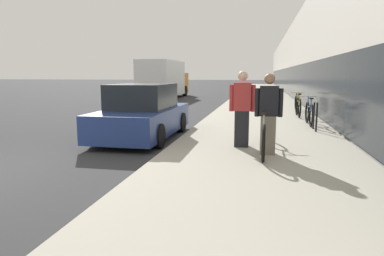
{
  "coord_description": "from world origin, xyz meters",
  "views": [
    {
      "loc": [
        5.39,
        -4.64,
        1.77
      ],
      "look_at": [
        1.86,
        13.01,
        -1.05
      ],
      "focal_mm": 32.0,
      "sensor_mm": 36.0,
      "label": 1
    }
  ],
  "objects_px": {
    "cruiser_bike_middle": "(298,107)",
    "moving_truck": "(164,79)",
    "tandem_bicycle": "(263,132)",
    "parked_sedan_curbside": "(143,114)",
    "person_rider": "(268,114)",
    "cruiser_bike_farthest": "(297,103)",
    "person_bystander": "(242,109)",
    "cruiser_bike_nearest": "(309,113)",
    "bike_rack_hoop": "(315,113)"
  },
  "relations": [
    {
      "from": "tandem_bicycle",
      "to": "person_rider",
      "type": "relative_size",
      "value": 1.73
    },
    {
      "from": "cruiser_bike_middle",
      "to": "moving_truck",
      "type": "height_order",
      "value": "moving_truck"
    },
    {
      "from": "person_bystander",
      "to": "cruiser_bike_farthest",
      "type": "distance_m",
      "value": 8.64
    },
    {
      "from": "tandem_bicycle",
      "to": "cruiser_bike_middle",
      "type": "xyz_separation_m",
      "value": [
        1.39,
        6.48,
        -0.0
      ]
    },
    {
      "from": "tandem_bicycle",
      "to": "bike_rack_hoop",
      "type": "bearing_deg",
      "value": 63.42
    },
    {
      "from": "tandem_bicycle",
      "to": "parked_sedan_curbside",
      "type": "height_order",
      "value": "parked_sedan_curbside"
    },
    {
      "from": "cruiser_bike_middle",
      "to": "tandem_bicycle",
      "type": "bearing_deg",
      "value": -102.09
    },
    {
      "from": "tandem_bicycle",
      "to": "person_rider",
      "type": "distance_m",
      "value": 0.59
    },
    {
      "from": "person_bystander",
      "to": "bike_rack_hoop",
      "type": "relative_size",
      "value": 2.03
    },
    {
      "from": "bike_rack_hoop",
      "to": "moving_truck",
      "type": "xyz_separation_m",
      "value": [
        -8.8,
        14.71,
        0.76
      ]
    },
    {
      "from": "person_bystander",
      "to": "bike_rack_hoop",
      "type": "height_order",
      "value": "person_bystander"
    },
    {
      "from": "cruiser_bike_farthest",
      "to": "person_bystander",
      "type": "bearing_deg",
      "value": -103.66
    },
    {
      "from": "person_bystander",
      "to": "cruiser_bike_middle",
      "type": "xyz_separation_m",
      "value": [
        1.87,
        6.2,
        -0.47
      ]
    },
    {
      "from": "tandem_bicycle",
      "to": "cruiser_bike_nearest",
      "type": "distance_m",
      "value": 4.45
    },
    {
      "from": "person_bystander",
      "to": "moving_truck",
      "type": "height_order",
      "value": "moving_truck"
    },
    {
      "from": "cruiser_bike_middle",
      "to": "parked_sedan_curbside",
      "type": "distance_m",
      "value": 6.8
    },
    {
      "from": "person_rider",
      "to": "cruiser_bike_farthest",
      "type": "height_order",
      "value": "person_rider"
    },
    {
      "from": "person_rider",
      "to": "cruiser_bike_nearest",
      "type": "xyz_separation_m",
      "value": [
        1.41,
        4.56,
        -0.45
      ]
    },
    {
      "from": "cruiser_bike_farthest",
      "to": "bike_rack_hoop",
      "type": "bearing_deg",
      "value": -90.41
    },
    {
      "from": "tandem_bicycle",
      "to": "person_bystander",
      "type": "relative_size",
      "value": 1.67
    },
    {
      "from": "tandem_bicycle",
      "to": "person_bystander",
      "type": "distance_m",
      "value": 0.73
    },
    {
      "from": "tandem_bicycle",
      "to": "person_bystander",
      "type": "xyz_separation_m",
      "value": [
        -0.48,
        0.28,
        0.47
      ]
    },
    {
      "from": "cruiser_bike_nearest",
      "to": "moving_truck",
      "type": "relative_size",
      "value": 0.23
    },
    {
      "from": "tandem_bicycle",
      "to": "parked_sedan_curbside",
      "type": "bearing_deg",
      "value": 154.74
    },
    {
      "from": "bike_rack_hoop",
      "to": "parked_sedan_curbside",
      "type": "xyz_separation_m",
      "value": [
        -4.8,
        -1.49,
        0.03
      ]
    },
    {
      "from": "tandem_bicycle",
      "to": "cruiser_bike_middle",
      "type": "bearing_deg",
      "value": 77.91
    },
    {
      "from": "tandem_bicycle",
      "to": "bike_rack_hoop",
      "type": "relative_size",
      "value": 3.39
    },
    {
      "from": "bike_rack_hoop",
      "to": "cruiser_bike_farthest",
      "type": "distance_m",
      "value": 5.62
    },
    {
      "from": "person_rider",
      "to": "parked_sedan_curbside",
      "type": "distance_m",
      "value": 3.89
    },
    {
      "from": "person_bystander",
      "to": "bike_rack_hoop",
      "type": "xyz_separation_m",
      "value": [
        2.0,
        2.76,
        -0.35
      ]
    },
    {
      "from": "tandem_bicycle",
      "to": "bike_rack_hoop",
      "type": "height_order",
      "value": "tandem_bicycle"
    },
    {
      "from": "person_bystander",
      "to": "parked_sedan_curbside",
      "type": "bearing_deg",
      "value": 155.66
    },
    {
      "from": "cruiser_bike_nearest",
      "to": "parked_sedan_curbside",
      "type": "distance_m",
      "value": 5.47
    },
    {
      "from": "moving_truck",
      "to": "person_rider",
      "type": "bearing_deg",
      "value": -67.86
    },
    {
      "from": "moving_truck",
      "to": "cruiser_bike_farthest",
      "type": "bearing_deg",
      "value": -45.8
    },
    {
      "from": "cruiser_bike_farthest",
      "to": "moving_truck",
      "type": "distance_m",
      "value": 12.72
    },
    {
      "from": "cruiser_bike_middle",
      "to": "cruiser_bike_nearest",
      "type": "bearing_deg",
      "value": -87.19
    },
    {
      "from": "moving_truck",
      "to": "cruiser_bike_nearest",
      "type": "bearing_deg",
      "value": -57.07
    },
    {
      "from": "bike_rack_hoop",
      "to": "cruiser_bike_nearest",
      "type": "bearing_deg",
      "value": 90.87
    },
    {
      "from": "tandem_bicycle",
      "to": "cruiser_bike_nearest",
      "type": "height_order",
      "value": "cruiser_bike_nearest"
    },
    {
      "from": "cruiser_bike_nearest",
      "to": "person_rider",
      "type": "bearing_deg",
      "value": -107.18
    },
    {
      "from": "person_rider",
      "to": "moving_truck",
      "type": "height_order",
      "value": "moving_truck"
    },
    {
      "from": "cruiser_bike_nearest",
      "to": "tandem_bicycle",
      "type": "bearing_deg",
      "value": -109.72
    },
    {
      "from": "cruiser_bike_farthest",
      "to": "parked_sedan_curbside",
      "type": "xyz_separation_m",
      "value": [
        -4.84,
        -7.11,
        0.19
      ]
    },
    {
      "from": "person_bystander",
      "to": "tandem_bicycle",
      "type": "bearing_deg",
      "value": -30.4
    },
    {
      "from": "parked_sedan_curbside",
      "to": "cruiser_bike_nearest",
      "type": "bearing_deg",
      "value": 28.88
    },
    {
      "from": "person_bystander",
      "to": "cruiser_bike_middle",
      "type": "height_order",
      "value": "person_bystander"
    },
    {
      "from": "cruiser_bike_farthest",
      "to": "cruiser_bike_middle",
      "type": "bearing_deg",
      "value": -94.47
    },
    {
      "from": "person_rider",
      "to": "cruiser_bike_middle",
      "type": "height_order",
      "value": "person_rider"
    },
    {
      "from": "cruiser_bike_middle",
      "to": "moving_truck",
      "type": "distance_m",
      "value": 14.25
    }
  ]
}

